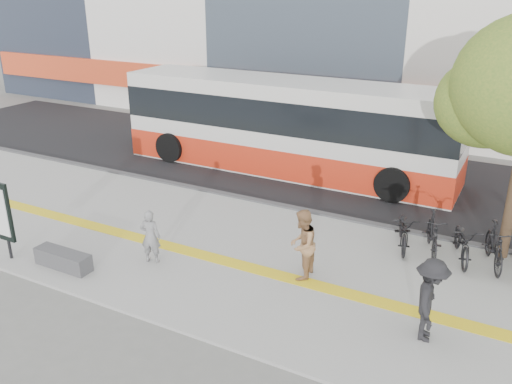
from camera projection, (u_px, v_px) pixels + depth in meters
The scene contains 12 objects.
ground at pixel (176, 273), 13.52m from camera, with size 120.00×120.00×0.00m, color slate.
sidewalk at pixel (208, 247), 14.74m from camera, with size 40.00×7.00×0.08m, color gray.
tactile_strip at pixel (198, 254), 14.31m from camera, with size 40.00×0.45×0.01m, color gold.
street at pixel (312, 169), 20.90m from camera, with size 40.00×8.00×0.06m, color black.
curb at pixel (266, 203), 17.60m from camera, with size 40.00×0.25×0.14m, color #343437.
bench at pixel (63, 259), 13.56m from camera, with size 1.60×0.45×0.45m, color #343437.
signboard at pixel (3, 213), 13.62m from camera, with size 0.55×0.10×2.20m.
bus at pixel (286, 128), 20.29m from camera, with size 12.89×3.06×3.43m.
bicycle_row at pixel (477, 244), 13.70m from camera, with size 4.93×2.05×1.13m.
seated_woman at pixel (150, 236), 13.65m from camera, with size 0.53×0.35×1.45m, color black.
pedestrian_tan at pixel (302, 245), 12.88m from camera, with size 0.86×0.67×1.77m, color #9E724A.
pedestrian_dark at pixel (430, 300), 10.62m from camera, with size 1.15×0.66×1.79m, color black.
Camera 1 is at (7.35, -9.49, 6.86)m, focal length 37.55 mm.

